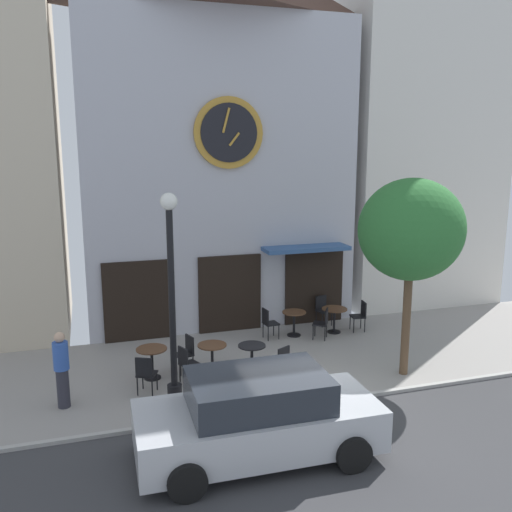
{
  "coord_description": "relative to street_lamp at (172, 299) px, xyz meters",
  "views": [
    {
      "loc": [
        -4.24,
        -9.99,
        5.46
      ],
      "look_at": [
        -0.29,
        2.63,
        2.79
      ],
      "focal_mm": 38.39,
      "sensor_mm": 36.0,
      "label": 1
    }
  ],
  "objects": [
    {
      "name": "ground_plane",
      "position": [
        2.62,
        -1.37,
        -2.32
      ],
      "size": [
        26.47,
        11.04,
        0.13
      ],
      "color": "gray"
    },
    {
      "name": "cafe_chair_near_tree",
      "position": [
        0.42,
        0.79,
        -1.77
      ],
      "size": [
        0.53,
        0.53,
        0.9
      ],
      "color": "black",
      "rests_on": "ground_plane"
    },
    {
      "name": "cafe_chair_curbside",
      "position": [
        0.53,
        1.48,
        -1.77
      ],
      "size": [
        0.51,
        0.51,
        0.9
      ],
      "color": "black",
      "rests_on": "ground_plane"
    },
    {
      "name": "cafe_chair_right_end",
      "position": [
        3.19,
        3.06,
        -1.77
      ],
      "size": [
        0.45,
        0.45,
        0.9
      ],
      "color": "black",
      "rests_on": "ground_plane"
    },
    {
      "name": "cafe_table_near_door",
      "position": [
        1.99,
        0.76,
        -1.77
      ],
      "size": [
        0.66,
        0.66,
        0.77
      ],
      "color": "black",
      "rests_on": "ground_plane"
    },
    {
      "name": "cafe_table_leftmost",
      "position": [
        3.99,
        3.1,
        -1.79
      ],
      "size": [
        0.7,
        0.7,
        0.73
      ],
      "color": "black",
      "rests_on": "ground_plane"
    },
    {
      "name": "cafe_table_near_curb",
      "position": [
        1.11,
        1.19,
        -1.78
      ],
      "size": [
        0.71,
        0.71,
        0.73
      ],
      "color": "black",
      "rests_on": "ground_plane"
    },
    {
      "name": "neighbor_building_right",
      "position": [
        9.49,
        6.13,
        5.45
      ],
      "size": [
        5.51,
        3.98,
        15.5
      ],
      "color": "silver",
      "rests_on": "ground_plane"
    },
    {
      "name": "parked_car_silver",
      "position": [
        1.08,
        -2.63,
        -1.54
      ],
      "size": [
        4.34,
        2.09,
        1.55
      ],
      "color": "#B7BABF",
      "rests_on": "ground_plane"
    },
    {
      "name": "street_tree",
      "position": [
        5.56,
        -0.24,
        1.24
      ],
      "size": [
        2.51,
        2.26,
        4.75
      ],
      "color": "brown",
      "rests_on": "ground_plane"
    },
    {
      "name": "pedestrian_blue",
      "position": [
        -2.3,
        0.4,
        -1.44
      ],
      "size": [
        0.43,
        0.43,
        1.67
      ],
      "color": "#2D2D38",
      "rests_on": "ground_plane"
    },
    {
      "name": "cafe_chair_mid_row",
      "position": [
        2.51,
        0.16,
        -1.77
      ],
      "size": [
        0.54,
        0.54,
        0.9
      ],
      "color": "black",
      "rests_on": "ground_plane"
    },
    {
      "name": "cafe_table_center",
      "position": [
        -0.33,
        1.31,
        -1.76
      ],
      "size": [
        0.73,
        0.73,
        0.75
      ],
      "color": "black",
      "rests_on": "ground_plane"
    },
    {
      "name": "cafe_chair_facing_street",
      "position": [
        6.04,
        2.91,
        -1.77
      ],
      "size": [
        0.45,
        0.45,
        0.9
      ],
      "color": "black",
      "rests_on": "ground_plane"
    },
    {
      "name": "cafe_table_center_right",
      "position": [
        5.23,
        3.01,
        -1.76
      ],
      "size": [
        0.75,
        0.75,
        0.74
      ],
      "color": "black",
      "rests_on": "ground_plane"
    },
    {
      "name": "street_lamp",
      "position": [
        0.0,
        0.0,
        0.0
      ],
      "size": [
        0.36,
        0.36,
        4.53
      ],
      "color": "black",
      "rests_on": "ground_plane"
    },
    {
      "name": "cafe_chair_by_entrance",
      "position": [
        -0.56,
        0.48,
        -1.77
      ],
      "size": [
        0.53,
        0.53,
        0.9
      ],
      "color": "black",
      "rests_on": "ground_plane"
    },
    {
      "name": "cafe_chair_outer",
      "position": [
        4.68,
        2.59,
        -1.77
      ],
      "size": [
        0.55,
        0.55,
        0.9
      ],
      "color": "black",
      "rests_on": "ground_plane"
    },
    {
      "name": "cafe_chair_left_end",
      "position": [
        5.21,
        3.8,
        -1.77
      ],
      "size": [
        0.46,
        0.46,
        0.9
      ],
      "color": "black",
      "rests_on": "ground_plane"
    },
    {
      "name": "clock_building",
      "position": [
        2.33,
        5.31,
        3.56
      ],
      "size": [
        8.11,
        3.64,
        11.35
      ],
      "color": "#B2B2BC",
      "rests_on": "ground_plane"
    }
  ]
}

